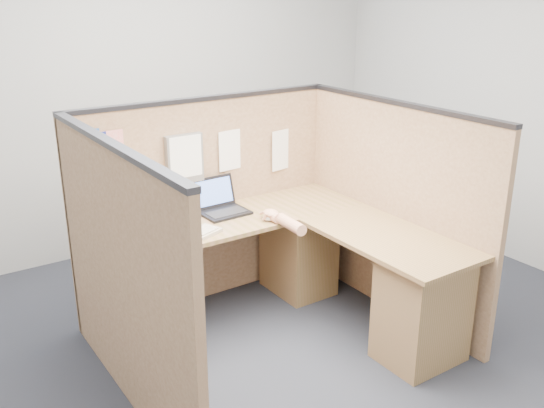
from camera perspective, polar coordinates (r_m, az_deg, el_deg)
floor at (r=4.05m, az=1.26°, el=-13.84°), size 5.00×5.00×0.00m
wall_back at (r=5.44m, az=-12.68°, el=10.31°), size 5.00×0.00×5.00m
wall_right at (r=5.31m, az=24.26°, el=8.87°), size 0.00×4.50×4.50m
cubicle_partitions at (r=4.02m, az=-2.17°, el=-1.83°), size 2.06×1.83×1.53m
l_desk at (r=4.15m, az=1.10°, el=-6.72°), size 1.95×1.75×0.73m
laptop at (r=4.33m, az=-4.87°, el=0.01°), size 0.33×0.32×0.23m
keyboard at (r=3.88m, az=-7.73°, el=-3.16°), size 0.49×0.31×0.03m
mouse at (r=4.16m, az=-0.13°, el=-1.22°), size 0.12×0.08×0.05m
hand_forearm at (r=4.05m, az=1.18°, el=-1.60°), size 0.12×0.42×0.09m
blue_poster at (r=4.00m, az=-17.03°, el=5.04°), size 0.18×0.02×0.24m
american_flag at (r=4.02m, az=-15.33°, el=5.64°), size 0.19×0.01×0.32m
file_holder at (r=4.24m, az=-8.23°, el=4.24°), size 0.27×0.05×0.35m
paper_left at (r=4.45m, az=-3.78°, el=5.10°), size 0.23×0.03×0.29m
paper_right at (r=4.70m, az=1.12°, el=5.16°), size 0.24×0.05×0.31m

